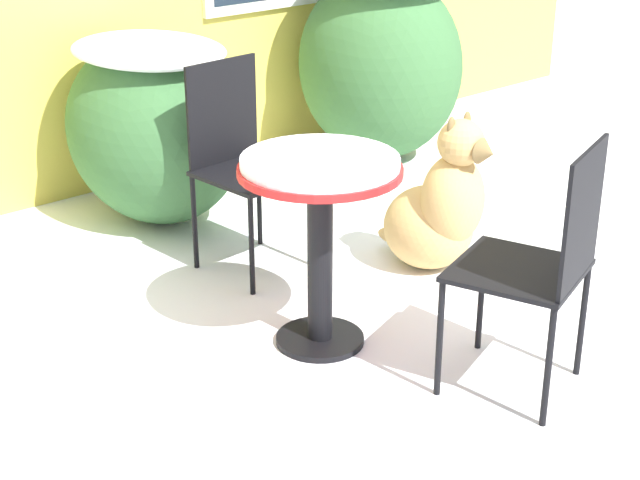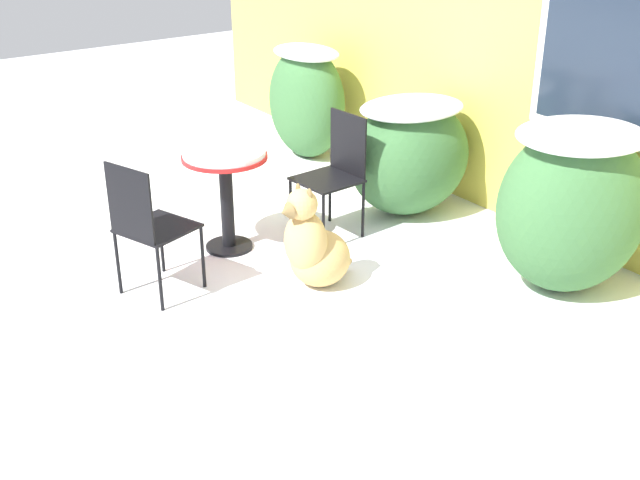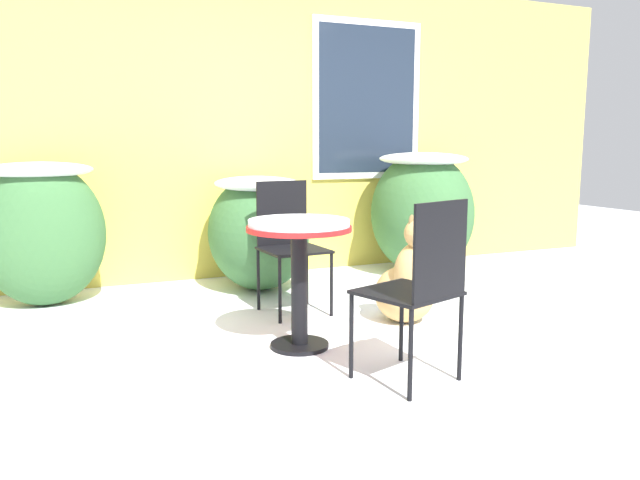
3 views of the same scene
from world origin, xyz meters
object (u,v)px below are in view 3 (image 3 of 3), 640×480
at_px(patio_table, 299,248).
at_px(patio_chair_far_side, 419,283).
at_px(patio_chair_near_table, 289,240).
at_px(dog, 409,282).

distance_m(patio_table, patio_chair_far_side, 0.85).
bearing_deg(patio_chair_far_side, patio_chair_near_table, -105.02).
distance_m(patio_chair_near_table, dog, 0.93).
bearing_deg(patio_chair_far_side, patio_table, -84.78).
bearing_deg(patio_table, patio_chair_near_table, 73.55).
height_order(patio_table, patio_chair_far_side, patio_chair_far_side).
xyz_separation_m(patio_table, patio_chair_near_table, (0.24, 0.82, -0.08)).
relative_size(patio_chair_near_table, patio_chair_far_side, 1.00).
height_order(patio_chair_near_table, dog, patio_chair_near_table).
relative_size(patio_table, patio_chair_near_table, 0.82).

